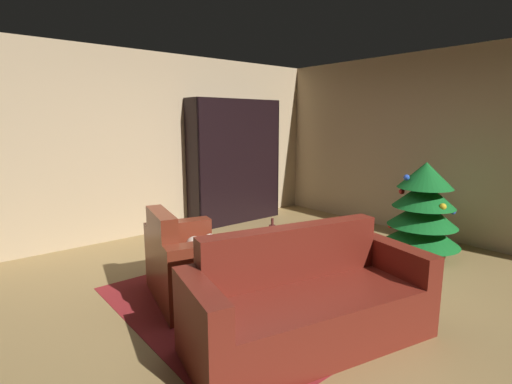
% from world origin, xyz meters
% --- Properties ---
extents(ground_plane, '(7.09, 7.09, 0.00)m').
position_xyz_m(ground_plane, '(0.00, 0.00, 0.00)').
color(ground_plane, olive).
extents(wall_back, '(5.65, 0.06, 2.65)m').
position_xyz_m(wall_back, '(0.00, 2.98, 1.32)').
color(wall_back, tan).
rests_on(wall_back, ground).
extents(wall_left, '(0.06, 6.03, 2.65)m').
position_xyz_m(wall_left, '(-2.79, 0.00, 1.32)').
color(wall_left, tan).
rests_on(wall_left, ground).
extents(area_rug, '(2.41, 2.17, 0.01)m').
position_xyz_m(area_rug, '(-0.08, -0.34, 0.00)').
color(area_rug, maroon).
rests_on(area_rug, ground).
extents(bookshelf_unit, '(0.39, 1.62, 2.02)m').
position_xyz_m(bookshelf_unit, '(-2.53, 1.41, 1.03)').
color(bookshelf_unit, black).
rests_on(bookshelf_unit, ground).
extents(armchair_red, '(1.10, 0.87, 0.87)m').
position_xyz_m(armchair_red, '(-0.50, -0.78, 0.31)').
color(armchair_red, maroon).
rests_on(armchair_red, ground).
extents(couch_red, '(1.15, 2.01, 0.85)m').
position_xyz_m(couch_red, '(0.73, -0.45, 0.30)').
color(couch_red, maroon).
rests_on(couch_red, ground).
extents(coffee_table, '(0.70, 0.70, 0.46)m').
position_xyz_m(coffee_table, '(-0.07, -0.20, 0.42)').
color(coffee_table, black).
rests_on(coffee_table, ground).
extents(book_stack_on_table, '(0.22, 0.16, 0.07)m').
position_xyz_m(book_stack_on_table, '(-0.06, -0.17, 0.49)').
color(book_stack_on_table, '#387543').
rests_on(book_stack_on_table, coffee_table).
extents(bottle_on_table, '(0.07, 0.07, 0.27)m').
position_xyz_m(bottle_on_table, '(-0.15, -0.03, 0.57)').
color(bottle_on_table, '#51211D').
rests_on(bottle_on_table, coffee_table).
extents(decorated_tree, '(0.92, 0.92, 1.18)m').
position_xyz_m(decorated_tree, '(0.32, 2.07, 0.59)').
color(decorated_tree, brown).
rests_on(decorated_tree, ground).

